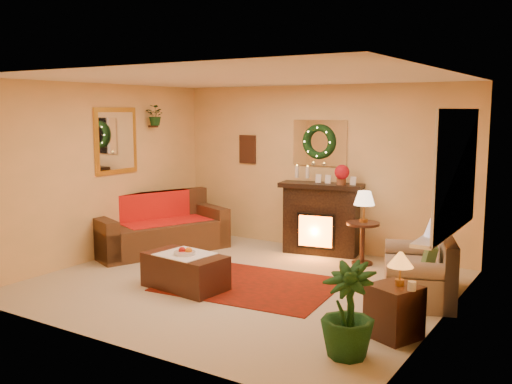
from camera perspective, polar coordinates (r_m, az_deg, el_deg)
The scene contains 31 objects.
floor at distance 7.43m, azimuth -1.46°, elevation -9.15°, with size 5.00×5.00×0.00m, color beige.
ceiling at distance 7.10m, azimuth -1.53°, elevation 11.31°, with size 5.00×5.00×0.00m, color white.
wall_back at distance 9.09m, azimuth 6.39°, elevation 2.39°, with size 5.00×5.00×0.00m, color #EFD88C.
wall_front at distance 5.44m, azimuth -14.74°, elevation -1.76°, with size 5.00×5.00×0.00m, color #EFD88C.
wall_left at distance 8.77m, azimuth -15.23°, elevation 1.94°, with size 4.50×4.50×0.00m, color #EFD88C.
wall_right at distance 6.14m, azimuth 18.33°, elevation -0.79°, with size 4.50×4.50×0.00m, color #EFD88C.
area_rug at distance 7.36m, azimuth -0.54°, elevation -9.25°, with size 2.13×1.59×0.01m, color maroon.
sofa at distance 9.10m, azimuth -9.63°, elevation -3.21°, with size 0.92×2.08×0.90m, color brown.
red_throw at distance 9.25m, azimuth -9.25°, elevation -2.86°, with size 0.85×1.38×0.02m, color red.
fireplace at distance 8.86m, azimuth 6.54°, elevation -2.68°, with size 1.13×0.36×1.04m, color black.
poinsettia at distance 8.55m, azimuth 8.60°, elevation 1.98°, with size 0.22×0.22×0.22m, color #AF101C.
mantel_candle_a at distance 8.93m, azimuth 4.12°, elevation 2.05°, with size 0.06×0.06×0.19m, color #F5E7CC.
mantel_candle_b at distance 8.83m, azimuth 5.18°, elevation 1.97°, with size 0.06×0.06×0.18m, color white.
mantel_mirror at distance 9.04m, azimuth 6.37°, elevation 4.90°, with size 0.92×0.02×0.72m, color white.
wreath at distance 9.01m, azimuth 6.26°, elevation 5.02°, with size 0.55×0.55×0.11m, color #194719.
wall_art at distance 9.72m, azimuth -0.85°, elevation 4.29°, with size 0.32×0.03×0.48m, color #381E11.
gold_mirror at distance 8.93m, azimuth -13.83°, elevation 4.99°, with size 0.03×0.84×1.00m, color gold.
hanging_plant at distance 9.36m, azimuth -9.96°, elevation 6.59°, with size 0.33×0.28×0.36m, color #194719.
loveseat at distance 7.09m, azimuth 15.91°, elevation -6.78°, with size 0.76×1.30×0.76m, color gray.
window_frame at distance 6.64m, azimuth 19.45°, elevation 1.99°, with size 0.03×1.86×1.36m, color white.
window_glass at distance 6.65m, azimuth 19.32°, elevation 2.00°, with size 0.02×1.70×1.22m, color black.
window_sill at distance 6.77m, azimuth 18.31°, elevation -3.68°, with size 0.22×1.86×0.04m, color white.
mini_tree at distance 6.31m, azimuth 17.39°, elevation -2.90°, with size 0.21×0.21×0.31m, color white.
sill_plant at distance 7.42m, azimuth 19.68°, elevation -1.04°, with size 0.30×0.24×0.54m, color #1D3D19.
side_table_round at distance 8.39m, azimuth 10.60°, elevation -4.96°, with size 0.47×0.47×0.62m, color #3B220C.
lamp_cream at distance 8.30m, azimuth 10.77°, elevation -1.19°, with size 0.30×0.30×0.46m, color #FED5A8.
end_table_square at distance 5.85m, azimuth 13.66°, elevation -11.47°, with size 0.43×0.43×0.53m, color #502D21.
lamp_tiffany at distance 5.73m, azimuth 14.24°, elevation -6.94°, with size 0.25×0.25×0.37m, color orange.
coffee_table at distance 7.24m, azimuth -7.09°, elevation -7.94°, with size 1.03×0.57×0.43m, color black.
fruit_bowl at distance 7.14m, azimuth -7.15°, elevation -6.17°, with size 0.27×0.27×0.06m, color silver.
floor_palm at distance 5.28m, azimuth 9.18°, elevation -11.46°, with size 1.46×1.46×2.61m, color #275929.
Camera 1 is at (3.93, -5.90, 2.22)m, focal length 40.00 mm.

